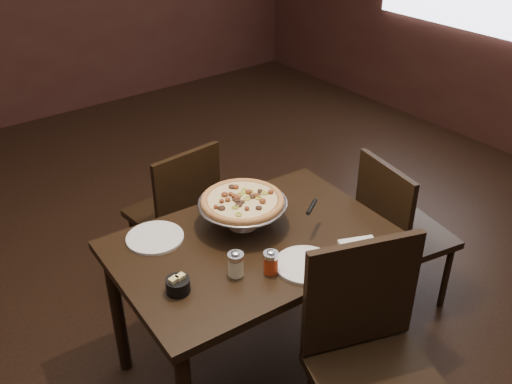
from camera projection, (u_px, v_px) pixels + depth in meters
room at (258, 76)px, 2.17m from camera, size 6.04×7.04×2.84m
dining_table at (254, 259)px, 2.45m from camera, size 1.21×0.84×0.73m
pizza_stand at (242, 201)px, 2.43m from camera, size 0.39×0.39×0.16m
parmesan_shaker at (236, 264)px, 2.18m from camera, size 0.06×0.06×0.11m
pepper_flake_shaker at (271, 262)px, 2.20m from camera, size 0.06×0.06×0.10m
packet_caddy at (178, 285)px, 2.11m from camera, size 0.09×0.09×0.07m
napkin_stack at (362, 249)px, 2.34m from camera, size 0.20×0.20×0.02m
plate_left at (155, 238)px, 2.41m from camera, size 0.24×0.24×0.01m
plate_near at (305, 265)px, 2.25m from camera, size 0.25×0.25×0.01m
serving_spatula at (312, 207)px, 2.39m from camera, size 0.15×0.15×0.02m
chair_far at (178, 210)px, 3.08m from camera, size 0.43×0.43×0.86m
chair_near at (372, 358)px, 2.10m from camera, size 0.58×0.58×0.97m
chair_side at (398, 229)px, 2.92m from camera, size 0.48×0.48×0.87m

